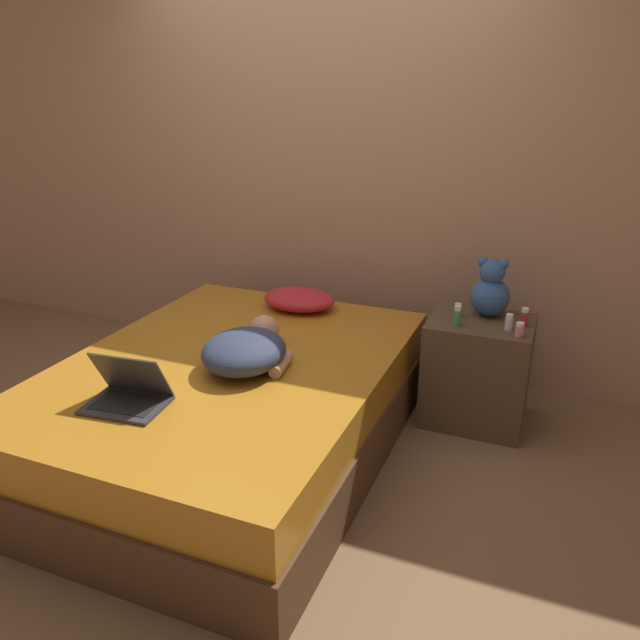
{
  "coord_description": "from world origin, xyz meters",
  "views": [
    {
      "loc": [
        1.48,
        -2.4,
        1.81
      ],
      "look_at": [
        0.39,
        0.26,
        0.68
      ],
      "focal_mm": 35.0,
      "sensor_mm": 36.0,
      "label": 1
    }
  ],
  "objects": [
    {
      "name": "ground_plane",
      "position": [
        0.0,
        0.0,
        0.0
      ],
      "size": [
        12.0,
        12.0,
        0.0
      ],
      "primitive_type": "plane",
      "color": "brown"
    },
    {
      "name": "wall_back",
      "position": [
        0.0,
        1.31,
        1.3
      ],
      "size": [
        8.0,
        0.06,
        2.6
      ],
      "color": "tan",
      "rests_on": "ground_plane"
    },
    {
      "name": "bed",
      "position": [
        0.0,
        0.0,
        0.25
      ],
      "size": [
        1.54,
        2.07,
        0.5
      ],
      "color": "#4C331E",
      "rests_on": "ground_plane"
    },
    {
      "name": "nightstand",
      "position": [
        1.1,
        0.79,
        0.3
      ],
      "size": [
        0.54,
        0.45,
        0.6
      ],
      "color": "brown",
      "rests_on": "ground_plane"
    },
    {
      "name": "pillow",
      "position": [
        0.02,
        0.82,
        0.56
      ],
      "size": [
        0.44,
        0.33,
        0.12
      ],
      "color": "red",
      "rests_on": "bed"
    },
    {
      "name": "person_lying",
      "position": [
        0.12,
        -0.01,
        0.59
      ],
      "size": [
        0.46,
        0.63,
        0.18
      ],
      "rotation": [
        0.0,
        0.0,
        0.15
      ],
      "color": "#2D3851",
      "rests_on": "bed"
    },
    {
      "name": "laptop",
      "position": [
        -0.17,
        -0.54,
        0.56
      ],
      "size": [
        0.35,
        0.28,
        0.23
      ],
      "rotation": [
        0.0,
        0.0,
        0.1
      ],
      "color": "#333338",
      "rests_on": "bed"
    },
    {
      "name": "teddy_bear",
      "position": [
        1.12,
        0.89,
        0.74
      ],
      "size": [
        0.21,
        0.21,
        0.32
      ],
      "color": "#335693",
      "rests_on": "nightstand"
    },
    {
      "name": "bottle_green",
      "position": [
        0.99,
        0.67,
        0.65
      ],
      "size": [
        0.04,
        0.04,
        0.11
      ],
      "color": "#3D8E4C",
      "rests_on": "nightstand"
    },
    {
      "name": "bottle_pink",
      "position": [
        1.31,
        0.64,
        0.63
      ],
      "size": [
        0.04,
        0.04,
        0.07
      ],
      "color": "pink",
      "rests_on": "nightstand"
    },
    {
      "name": "bottle_blue",
      "position": [
        0.97,
        0.8,
        0.63
      ],
      "size": [
        0.04,
        0.04,
        0.07
      ],
      "color": "#3866B2",
      "rests_on": "nightstand"
    },
    {
      "name": "bottle_red",
      "position": [
        1.31,
        0.8,
        0.64
      ],
      "size": [
        0.04,
        0.04,
        0.1
      ],
      "color": "#B72D2D",
      "rests_on": "nightstand"
    },
    {
      "name": "bottle_clear",
      "position": [
        1.25,
        0.71,
        0.64
      ],
      "size": [
        0.04,
        0.04,
        0.08
      ],
      "color": "silver",
      "rests_on": "nightstand"
    }
  ]
}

